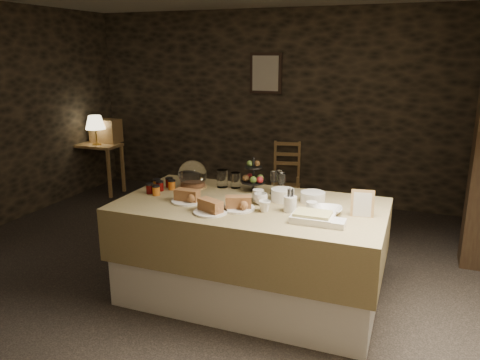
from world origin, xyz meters
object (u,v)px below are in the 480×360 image
(chair, at_px, (287,176))
(fruit_stand, at_px, (254,178))
(wine_rack, at_px, (106,131))
(console_table, at_px, (97,153))
(buffet_table, at_px, (250,245))
(table_lamp, at_px, (95,123))

(chair, bearing_deg, fruit_stand, -93.77)
(wine_rack, bearing_deg, console_table, -105.52)
(console_table, bearing_deg, buffet_table, -33.91)
(buffet_table, height_order, wine_rack, wine_rack)
(table_lamp, relative_size, fruit_stand, 1.40)
(table_lamp, distance_m, chair, 2.83)
(console_table, distance_m, chair, 2.80)
(buffet_table, distance_m, chair, 2.76)
(buffet_table, distance_m, table_lamp, 3.78)
(table_lamp, distance_m, wine_rack, 0.27)
(chair, bearing_deg, buffet_table, -92.86)
(table_lamp, relative_size, wine_rack, 1.01)
(chair, relative_size, fruit_stand, 2.15)
(buffet_table, relative_size, fruit_stand, 7.08)
(table_lamp, distance_m, fruit_stand, 3.48)
(console_table, height_order, wine_rack, wine_rack)
(chair, xyz_separation_m, fruit_stand, (0.34, -2.38, 0.60))
(wine_rack, distance_m, chair, 2.76)
(console_table, xyz_separation_m, chair, (2.72, 0.60, -0.24))
(buffet_table, xyz_separation_m, chair, (-0.43, 2.72, -0.12))
(buffet_table, xyz_separation_m, console_table, (-3.16, 2.12, 0.12))
(chair, distance_m, fruit_stand, 2.48)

